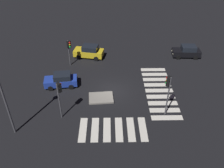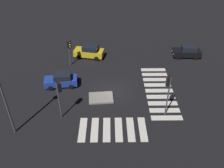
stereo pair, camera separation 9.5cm
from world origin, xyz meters
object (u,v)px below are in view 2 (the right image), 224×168
Objects in this scene: traffic_island at (101,98)px; car_yellow at (89,52)px; street_lamp at (0,85)px; traffic_light_south at (59,92)px; traffic_light_west at (69,47)px; car_blue at (61,80)px; car_black at (187,52)px; traffic_light_east at (168,87)px.

car_yellow is at bearing 101.22° from traffic_island.
street_lamp is at bearing -148.23° from traffic_island.
traffic_light_south is 5.27m from street_lamp.
traffic_island is 0.78× the size of traffic_light_west.
street_lamp is at bearing -60.30° from traffic_light_west.
traffic_island is 0.71× the size of car_blue.
street_lamp reaches higher than car_black.
car_black is at bearing 35.72° from street_lamp.
car_yellow is 16.40m from street_lamp.
traffic_light_west is at bearing 72.75° from street_lamp.
traffic_light_east is 0.56× the size of street_lamp.
street_lamp reaches higher than traffic_light_east.
traffic_island is at bearing 41.10° from car_black.
traffic_light_west is (-4.23, 7.23, 2.67)m from traffic_island.
traffic_light_west reaches higher than car_blue.
traffic_light_east reaches higher than traffic_island.
traffic_light_south reaches higher than traffic_island.
traffic_light_south is at bearing -142.84° from traffic_island.
traffic_island is 0.65× the size of car_yellow.
car_blue is at bearing 66.33° from street_lamp.
traffic_light_east reaches higher than car_blue.
street_lamp reaches higher than traffic_island.
traffic_light_south is at bearing 38.41° from traffic_light_east.
street_lamp is at bearing 38.66° from car_black.
traffic_light_east is at bearing 4.55° from traffic_light_west.
traffic_light_south is (-15.83, -12.33, 2.30)m from car_black.
traffic_light_east is at bearing -21.73° from traffic_island.
traffic_light_west reaches higher than traffic_island.
car_yellow is 1.10× the size of car_blue.
car_black is 0.97× the size of traffic_light_south.
traffic_light_east is (10.34, 0.28, 0.30)m from traffic_light_south.
traffic_light_east is at bearing 9.21° from street_lamp.
car_yellow is at bearing 91.35° from traffic_light_west.
traffic_light_south is at bearing 26.29° from street_lamp.
car_yellow is 14.99m from traffic_light_east.
car_blue is 5.14m from traffic_light_west.
traffic_island is 10.88m from street_lamp.
car_blue is (-2.86, -7.03, -0.07)m from car_yellow.
car_black is 13.91m from car_yellow.
traffic_light_west reaches higher than car_yellow.
traffic_light_south is 1.14× the size of traffic_light_west.
traffic_light_east reaches higher than traffic_light_south.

